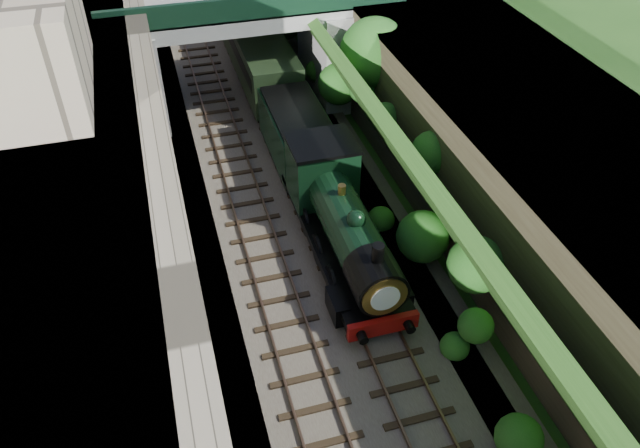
# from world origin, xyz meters

# --- Properties ---
(trackbed) EXTENTS (10.00, 90.00, 0.20)m
(trackbed) POSITION_xyz_m (0.00, 20.00, 0.10)
(trackbed) COLOR #473F38
(trackbed) RESTS_ON ground
(retaining_wall) EXTENTS (1.00, 90.00, 7.00)m
(retaining_wall) POSITION_xyz_m (-5.50, 20.00, 3.50)
(retaining_wall) COLOR #756B56
(retaining_wall) RESTS_ON ground
(street_plateau_left) EXTENTS (6.00, 90.00, 7.00)m
(street_plateau_left) POSITION_xyz_m (-9.00, 20.00, 3.50)
(street_plateau_left) COLOR #262628
(street_plateau_left) RESTS_ON ground
(street_plateau_right) EXTENTS (8.00, 90.00, 6.25)m
(street_plateau_right) POSITION_xyz_m (9.50, 20.00, 3.12)
(street_plateau_right) COLOR #262628
(street_plateau_right) RESTS_ON ground
(embankment_slope) EXTENTS (4.43, 90.00, 6.36)m
(embankment_slope) POSITION_xyz_m (4.97, 17.17, 2.71)
(embankment_slope) COLOR #1E4714
(embankment_slope) RESTS_ON ground
(track_left) EXTENTS (2.50, 90.00, 0.20)m
(track_left) POSITION_xyz_m (-2.00, 20.00, 0.25)
(track_left) COLOR black
(track_left) RESTS_ON trackbed
(track_right) EXTENTS (2.50, 90.00, 0.20)m
(track_right) POSITION_xyz_m (1.20, 20.00, 0.25)
(track_right) COLOR black
(track_right) RESTS_ON trackbed
(road_bridge) EXTENTS (16.00, 6.40, 7.25)m
(road_bridge) POSITION_xyz_m (0.94, 24.00, 4.08)
(road_bridge) COLOR gray
(road_bridge) RESTS_ON ground
(building_near) EXTENTS (4.00, 8.00, 4.00)m
(building_near) POSITION_xyz_m (-9.50, 14.00, 9.00)
(building_near) COLOR gray
(building_near) RESTS_ON street_plateau_left
(tree) EXTENTS (3.60, 3.80, 6.60)m
(tree) POSITION_xyz_m (5.91, 18.52, 4.65)
(tree) COLOR black
(tree) RESTS_ON ground
(locomotive) EXTENTS (3.10, 10.22, 3.83)m
(locomotive) POSITION_xyz_m (1.20, 9.15, 1.89)
(locomotive) COLOR black
(locomotive) RESTS_ON trackbed
(tender) EXTENTS (2.70, 6.00, 3.05)m
(tender) POSITION_xyz_m (1.20, 16.51, 1.62)
(tender) COLOR black
(tender) RESTS_ON trackbed
(coach_front) EXTENTS (2.90, 18.00, 3.70)m
(coach_front) POSITION_xyz_m (1.20, 29.11, 2.05)
(coach_front) COLOR black
(coach_front) RESTS_ON trackbed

